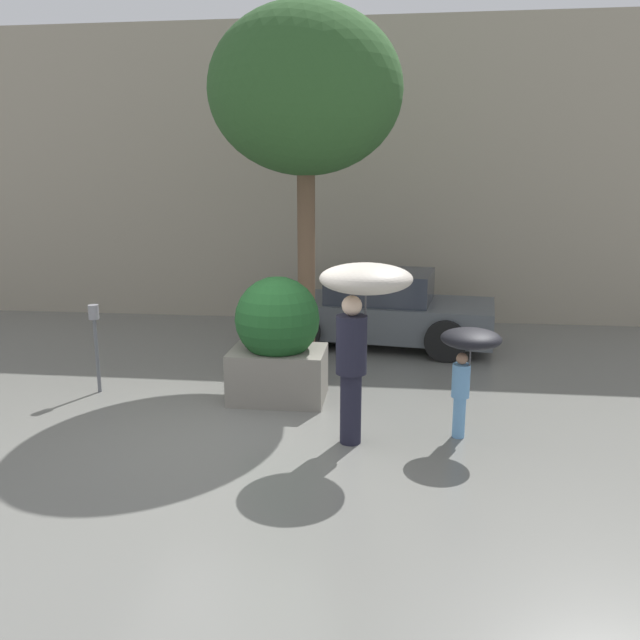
{
  "coord_description": "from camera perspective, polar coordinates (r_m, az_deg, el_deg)",
  "views": [
    {
      "loc": [
        1.85,
        -6.61,
        2.92
      ],
      "look_at": [
        0.9,
        1.6,
        1.05
      ],
      "focal_mm": 35.0,
      "sensor_mm": 36.0,
      "label": 1
    }
  ],
  "objects": [
    {
      "name": "person_child",
      "position": [
        7.17,
        13.43,
        -2.77
      ],
      "size": [
        0.67,
        0.67,
        1.3
      ],
      "rotation": [
        0.0,
        0.0,
        -0.48
      ],
      "color": "#669ED1",
      "rests_on": "ground"
    },
    {
      "name": "ground_plane",
      "position": [
        7.46,
        -8.42,
        -10.44
      ],
      "size": [
        40.0,
        40.0,
        0.0
      ],
      "primitive_type": "plane",
      "color": "slate"
    },
    {
      "name": "street_tree",
      "position": [
        9.58,
        -1.33,
        20.03
      ],
      "size": [
        2.82,
        2.82,
        5.36
      ],
      "color": "brown",
      "rests_on": "ground"
    },
    {
      "name": "person_adult",
      "position": [
        6.78,
        3.83,
        1.49
      ],
      "size": [
        1.01,
        1.01,
        2.04
      ],
      "rotation": [
        0.0,
        0.0,
        0.33
      ],
      "color": "#1E1E2D",
      "rests_on": "ground"
    },
    {
      "name": "parking_meter",
      "position": [
        9.12,
        -19.88,
        -0.85
      ],
      "size": [
        0.14,
        0.14,
        1.25
      ],
      "color": "#595B60",
      "rests_on": "ground"
    },
    {
      "name": "parked_car_near",
      "position": [
        11.28,
        5.53,
        0.9
      ],
      "size": [
        4.16,
        2.37,
        1.33
      ],
      "rotation": [
        0.0,
        0.0,
        1.43
      ],
      "color": "#4C5156",
      "rests_on": "ground"
    },
    {
      "name": "planter_box",
      "position": [
        8.33,
        -3.89,
        -1.72
      ],
      "size": [
        1.26,
        1.12,
        1.68
      ],
      "color": "gray",
      "rests_on": "ground"
    },
    {
      "name": "building_facade",
      "position": [
        13.24,
        -1.43,
        13.1
      ],
      "size": [
        18.0,
        0.3,
        6.0
      ],
      "color": "#9E937F",
      "rests_on": "ground"
    }
  ]
}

